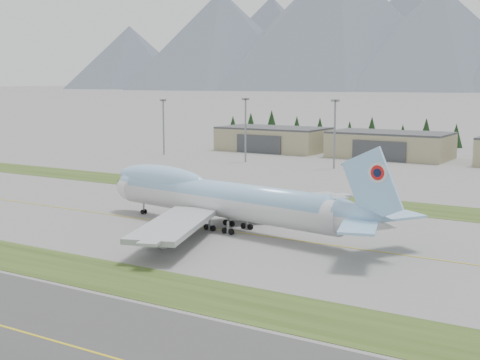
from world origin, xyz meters
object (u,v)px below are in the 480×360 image
Objects in this scene: boeing_747_freighter at (222,198)px; hangar_center at (390,145)px; hangar_left at (273,139)px; service_vehicle_a at (344,165)px.

boeing_747_freighter is 1.59× the size of hangar_center.
service_vehicle_a is at bearing -33.38° from hangar_left.
hangar_left and hangar_center have the same top height.
boeing_747_freighter is 20.01× the size of service_vehicle_a.
hangar_left is at bearing 123.38° from boeing_747_freighter.
service_vehicle_a is (47.99, -31.63, -5.39)m from hangar_left.
service_vehicle_a is (-7.01, -31.63, -5.39)m from hangar_center.
hangar_center is at bearing 0.00° from hangar_left.
boeing_747_freighter is at bearing -91.22° from service_vehicle_a.
hangar_left reaches higher than service_vehicle_a.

